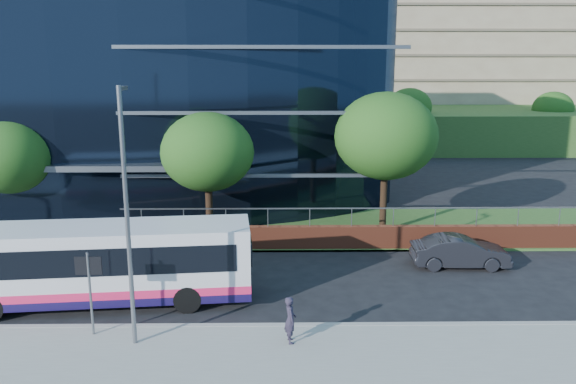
{
  "coord_description": "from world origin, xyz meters",
  "views": [
    {
      "loc": [
        10.61,
        -18.5,
        8.67
      ],
      "look_at": [
        10.97,
        8.0,
        2.73
      ],
      "focal_mm": 35.0,
      "sensor_mm": 36.0,
      "label": 1
    }
  ],
  "objects_px": {
    "street_sign": "(89,276)",
    "city_bus": "(103,263)",
    "tree_far_c": "(207,152)",
    "tree_dist_f": "(553,109)",
    "streetlight_east": "(127,211)",
    "parked_car": "(460,252)",
    "pedestrian": "(290,320)",
    "tree_far_d": "(386,136)",
    "tree_far_b": "(9,157)",
    "tree_dist_e": "(409,107)"
  },
  "relations": [
    {
      "from": "tree_dist_e",
      "to": "streetlight_east",
      "type": "relative_size",
      "value": 0.81
    },
    {
      "from": "parked_car",
      "to": "street_sign",
      "type": "bearing_deg",
      "value": 116.41
    },
    {
      "from": "city_bus",
      "to": "pedestrian",
      "type": "bearing_deg",
      "value": -31.84
    },
    {
      "from": "streetlight_east",
      "to": "parked_car",
      "type": "xyz_separation_m",
      "value": [
        12.51,
        7.08,
        -3.74
      ]
    },
    {
      "from": "tree_far_c",
      "to": "city_bus",
      "type": "xyz_separation_m",
      "value": [
        -2.93,
        -7.83,
        -2.95
      ]
    },
    {
      "from": "street_sign",
      "to": "streetlight_east",
      "type": "bearing_deg",
      "value": -21.36
    },
    {
      "from": "city_bus",
      "to": "tree_dist_f",
      "type": "bearing_deg",
      "value": 43.16
    },
    {
      "from": "tree_far_c",
      "to": "tree_dist_f",
      "type": "relative_size",
      "value": 1.08
    },
    {
      "from": "city_bus",
      "to": "parked_car",
      "type": "height_order",
      "value": "city_bus"
    },
    {
      "from": "parked_car",
      "to": "city_bus",
      "type": "bearing_deg",
      "value": 106.04
    },
    {
      "from": "street_sign",
      "to": "pedestrian",
      "type": "relative_size",
      "value": 1.85
    },
    {
      "from": "tree_far_b",
      "to": "street_sign",
      "type": "bearing_deg",
      "value": -55.92
    },
    {
      "from": "tree_dist_f",
      "to": "streetlight_east",
      "type": "xyz_separation_m",
      "value": [
        -34.0,
        -44.17,
        0.23
      ]
    },
    {
      "from": "tree_far_b",
      "to": "parked_car",
      "type": "relative_size",
      "value": 1.43
    },
    {
      "from": "tree_far_d",
      "to": "streetlight_east",
      "type": "height_order",
      "value": "streetlight_east"
    },
    {
      "from": "tree_far_b",
      "to": "tree_far_d",
      "type": "height_order",
      "value": "tree_far_d"
    },
    {
      "from": "parked_car",
      "to": "tree_dist_f",
      "type": "bearing_deg",
      "value": -28.55
    },
    {
      "from": "street_sign",
      "to": "city_bus",
      "type": "xyz_separation_m",
      "value": [
        -0.43,
        2.76,
        -0.57
      ]
    },
    {
      "from": "tree_far_c",
      "to": "tree_dist_f",
      "type": "xyz_separation_m",
      "value": [
        33.0,
        33.0,
        -0.33
      ]
    },
    {
      "from": "tree_far_d",
      "to": "tree_dist_f",
      "type": "relative_size",
      "value": 1.23
    },
    {
      "from": "pedestrian",
      "to": "tree_dist_e",
      "type": "bearing_deg",
      "value": -27.07
    },
    {
      "from": "street_sign",
      "to": "tree_far_c",
      "type": "relative_size",
      "value": 0.43
    },
    {
      "from": "tree_far_c",
      "to": "tree_far_d",
      "type": "distance_m",
      "value": 9.08
    },
    {
      "from": "tree_far_b",
      "to": "city_bus",
      "type": "height_order",
      "value": "tree_far_b"
    },
    {
      "from": "tree_dist_f",
      "to": "pedestrian",
      "type": "distance_m",
      "value": 53.03
    },
    {
      "from": "street_sign",
      "to": "streetlight_east",
      "type": "relative_size",
      "value": 0.35
    },
    {
      "from": "street_sign",
      "to": "tree_far_c",
      "type": "xyz_separation_m",
      "value": [
        2.5,
        10.59,
        2.39
      ]
    },
    {
      "from": "streetlight_east",
      "to": "city_bus",
      "type": "distance_m",
      "value": 4.81
    },
    {
      "from": "tree_dist_e",
      "to": "tree_dist_f",
      "type": "xyz_separation_m",
      "value": [
        16.0,
        2.0,
        -0.33
      ]
    },
    {
      "from": "tree_far_b",
      "to": "city_bus",
      "type": "bearing_deg",
      "value": -49.67
    },
    {
      "from": "tree_far_d",
      "to": "parked_car",
      "type": "xyz_separation_m",
      "value": [
        2.51,
        -5.09,
        -4.49
      ]
    },
    {
      "from": "street_sign",
      "to": "tree_far_b",
      "type": "height_order",
      "value": "tree_far_b"
    },
    {
      "from": "city_bus",
      "to": "parked_car",
      "type": "xyz_separation_m",
      "value": [
        14.45,
        3.74,
        -0.89
      ]
    },
    {
      "from": "tree_dist_f",
      "to": "city_bus",
      "type": "bearing_deg",
      "value": -131.35
    },
    {
      "from": "city_bus",
      "to": "tree_dist_e",
      "type": "bearing_deg",
      "value": 57.34
    },
    {
      "from": "tree_dist_f",
      "to": "pedestrian",
      "type": "relative_size",
      "value": 3.99
    },
    {
      "from": "tree_far_c",
      "to": "city_bus",
      "type": "distance_m",
      "value": 8.86
    },
    {
      "from": "tree_dist_e",
      "to": "city_bus",
      "type": "xyz_separation_m",
      "value": [
        -19.93,
        -38.83,
        -2.95
      ]
    },
    {
      "from": "tree_far_b",
      "to": "parked_car",
      "type": "xyz_separation_m",
      "value": [
        21.51,
        -4.59,
        -3.51
      ]
    },
    {
      "from": "tree_far_b",
      "to": "tree_far_c",
      "type": "xyz_separation_m",
      "value": [
        10.0,
        -0.5,
        0.33
      ]
    },
    {
      "from": "tree_far_b",
      "to": "pedestrian",
      "type": "distance_m",
      "value": 18.48
    },
    {
      "from": "streetlight_east",
      "to": "city_bus",
      "type": "bearing_deg",
      "value": 119.98
    },
    {
      "from": "tree_far_d",
      "to": "streetlight_east",
      "type": "xyz_separation_m",
      "value": [
        -10.0,
        -12.17,
        -0.75
      ]
    },
    {
      "from": "tree_far_d",
      "to": "pedestrian",
      "type": "relative_size",
      "value": 4.91
    },
    {
      "from": "tree_far_c",
      "to": "tree_dist_e",
      "type": "xyz_separation_m",
      "value": [
        17.0,
        31.0,
        0.0
      ]
    },
    {
      "from": "tree_far_b",
      "to": "tree_dist_e",
      "type": "height_order",
      "value": "tree_dist_e"
    },
    {
      "from": "street_sign",
      "to": "parked_car",
      "type": "distance_m",
      "value": 15.52
    },
    {
      "from": "tree_far_b",
      "to": "tree_dist_e",
      "type": "bearing_deg",
      "value": 48.48
    },
    {
      "from": "tree_far_b",
      "to": "tree_far_d",
      "type": "relative_size",
      "value": 0.81
    },
    {
      "from": "tree_dist_f",
      "to": "parked_car",
      "type": "xyz_separation_m",
      "value": [
        -21.49,
        -37.09,
        -3.51
      ]
    }
  ]
}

